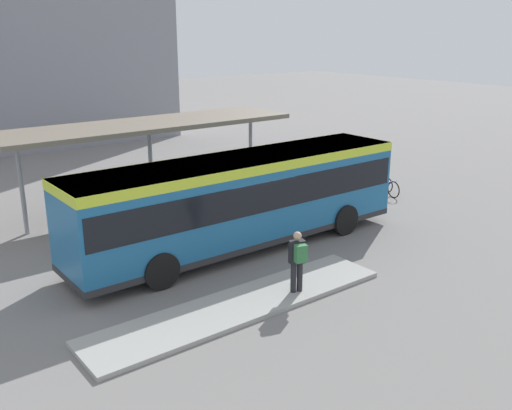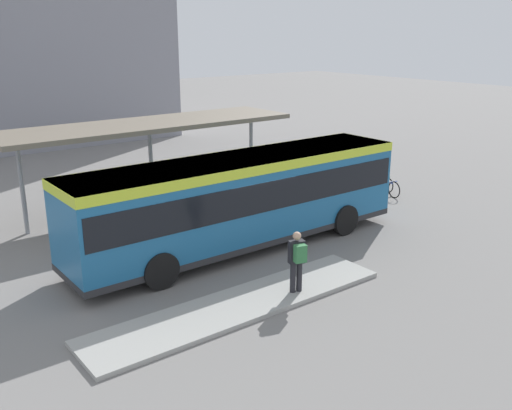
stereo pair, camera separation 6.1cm
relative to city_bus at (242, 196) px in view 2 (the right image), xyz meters
The scene contains 8 objects.
ground_plane 1.78m from the city_bus, behind, with size 120.00×120.00×0.00m, color slate.
curb_island 4.57m from the city_bus, 127.00° to the right, with size 8.60×1.80×0.12m.
city_bus is the anchor object (origin of this frame).
pedestrian_waiting 3.97m from the city_bus, 104.18° to the right, with size 0.47×0.51×1.72m.
bicycle_blue 8.87m from the city_bus, ahead, with size 0.48×1.72×0.75m.
bicycle_green 9.38m from the city_bus, 11.98° to the left, with size 0.48×1.64×0.71m.
bicycle_white 9.26m from the city_bus, 16.65° to the left, with size 0.48×1.64×0.71m.
station_shelter 5.95m from the city_bus, 92.56° to the left, with size 11.70×3.19×3.48m.
Camera 2 is at (-10.39, -14.26, 6.93)m, focal length 40.00 mm.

